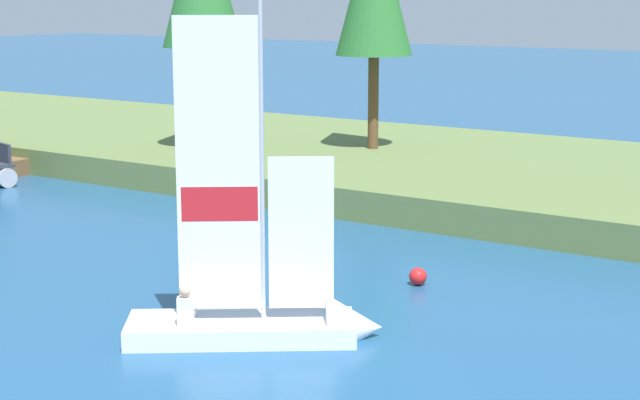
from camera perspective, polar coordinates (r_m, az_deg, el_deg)
shore_bank at (r=32.85m, az=5.76°, el=1.84°), size 80.00×12.81×0.85m
sailboat at (r=17.81m, az=-2.09°, el=-6.37°), size 4.31×3.63×6.52m
channel_buoy at (r=21.14m, az=5.49°, el=-4.27°), size 0.37×0.37×0.37m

